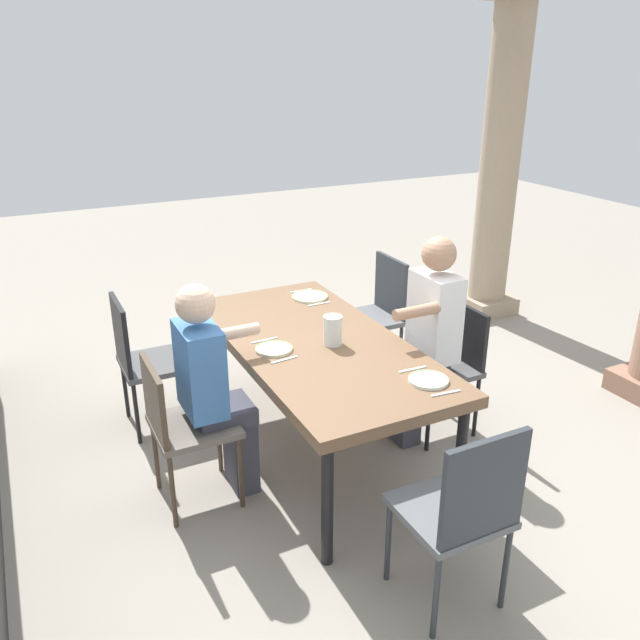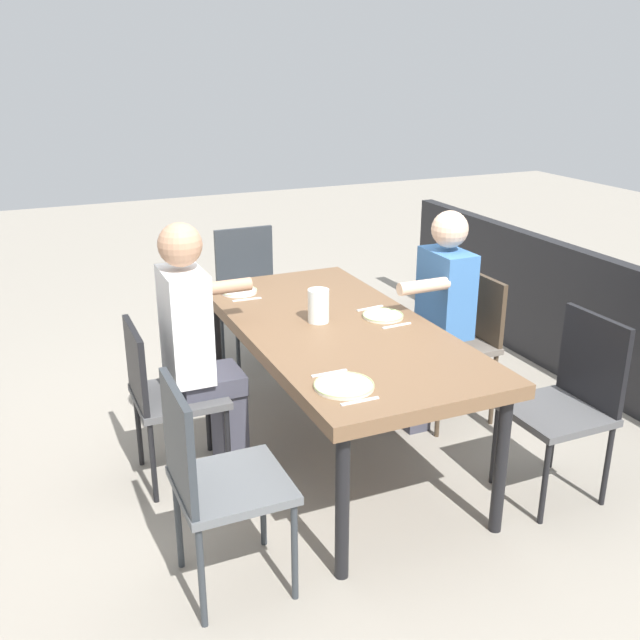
# 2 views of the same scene
# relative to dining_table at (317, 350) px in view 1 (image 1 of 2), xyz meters

# --- Properties ---
(ground_plane) EXTENTS (16.00, 16.00, 0.00)m
(ground_plane) POSITION_rel_dining_table_xyz_m (0.00, 0.00, -0.71)
(ground_plane) COLOR gray
(dining_table) EXTENTS (2.00, 0.95, 0.77)m
(dining_table) POSITION_rel_dining_table_xyz_m (0.00, 0.00, 0.00)
(dining_table) COLOR brown
(dining_table) RESTS_ON ground
(chair_west_north) EXTENTS (0.44, 0.44, 0.94)m
(chair_west_north) POSITION_rel_dining_table_xyz_m (-0.77, 0.90, -0.16)
(chair_west_north) COLOR #5B5E61
(chair_west_north) RESTS_ON ground
(chair_west_south) EXTENTS (0.44, 0.44, 0.93)m
(chair_west_south) POSITION_rel_dining_table_xyz_m (-0.77, -0.90, -0.17)
(chair_west_south) COLOR #4F4F50
(chair_west_south) RESTS_ON ground
(chair_mid_north) EXTENTS (0.44, 0.44, 0.86)m
(chair_mid_north) POSITION_rel_dining_table_xyz_m (0.13, 0.89, -0.20)
(chair_mid_north) COLOR #4F4F50
(chair_mid_north) RESTS_ON ground
(chair_mid_south) EXTENTS (0.44, 0.44, 0.88)m
(chair_mid_south) POSITION_rel_dining_table_xyz_m (0.13, -0.89, -0.18)
(chair_mid_south) COLOR #6A6158
(chair_mid_south) RESTS_ON ground
(chair_head_east) EXTENTS (0.44, 0.44, 0.96)m
(chair_head_east) POSITION_rel_dining_table_xyz_m (1.42, 0.00, -0.15)
(chair_head_east) COLOR #5B5E61
(chair_head_east) RESTS_ON ground
(diner_woman_green) EXTENTS (0.34, 0.49, 1.28)m
(diner_woman_green) POSITION_rel_dining_table_xyz_m (0.13, -0.69, -0.02)
(diner_woman_green) COLOR #3F3F4C
(diner_woman_green) RESTS_ON ground
(diner_man_white) EXTENTS (0.34, 0.50, 1.35)m
(diner_man_white) POSITION_rel_dining_table_xyz_m (0.14, 0.70, 0.02)
(diner_man_white) COLOR #3F3F4C
(diner_man_white) RESTS_ON ground
(stone_column_near) EXTENTS (0.46, 0.46, 2.89)m
(stone_column_near) POSITION_rel_dining_table_xyz_m (-1.45, 2.57, 0.71)
(stone_column_near) COLOR tan
(stone_column_near) RESTS_ON ground
(plate_0) EXTENTS (0.26, 0.26, 0.02)m
(plate_0) POSITION_rel_dining_table_xyz_m (-0.69, 0.29, 0.07)
(plate_0) COLOR silver
(plate_0) RESTS_ON dining_table
(fork_0) EXTENTS (0.02, 0.17, 0.01)m
(fork_0) POSITION_rel_dining_table_xyz_m (-0.84, 0.29, 0.06)
(fork_0) COLOR silver
(fork_0) RESTS_ON dining_table
(spoon_0) EXTENTS (0.02, 0.17, 0.01)m
(spoon_0) POSITION_rel_dining_table_xyz_m (-0.54, 0.29, 0.06)
(spoon_0) COLOR silver
(spoon_0) RESTS_ON dining_table
(plate_1) EXTENTS (0.22, 0.22, 0.02)m
(plate_1) POSITION_rel_dining_table_xyz_m (0.01, -0.28, 0.07)
(plate_1) COLOR silver
(plate_1) RESTS_ON dining_table
(fork_1) EXTENTS (0.03, 0.17, 0.01)m
(fork_1) POSITION_rel_dining_table_xyz_m (-0.14, -0.28, 0.06)
(fork_1) COLOR silver
(fork_1) RESTS_ON dining_table
(spoon_1) EXTENTS (0.04, 0.17, 0.01)m
(spoon_1) POSITION_rel_dining_table_xyz_m (0.16, -0.28, 0.06)
(spoon_1) COLOR silver
(spoon_1) RESTS_ON dining_table
(plate_2) EXTENTS (0.22, 0.22, 0.02)m
(plate_2) POSITION_rel_dining_table_xyz_m (0.73, 0.30, 0.07)
(plate_2) COLOR white
(plate_2) RESTS_ON dining_table
(fork_2) EXTENTS (0.02, 0.17, 0.01)m
(fork_2) POSITION_rel_dining_table_xyz_m (0.58, 0.30, 0.06)
(fork_2) COLOR silver
(fork_2) RESTS_ON dining_table
(spoon_2) EXTENTS (0.03, 0.17, 0.01)m
(spoon_2) POSITION_rel_dining_table_xyz_m (0.88, 0.30, 0.06)
(spoon_2) COLOR silver
(spoon_2) RESTS_ON dining_table
(water_pitcher) EXTENTS (0.11, 0.11, 0.18)m
(water_pitcher) POSITION_rel_dining_table_xyz_m (0.09, 0.06, 0.14)
(water_pitcher) COLOR white
(water_pitcher) RESTS_ON dining_table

